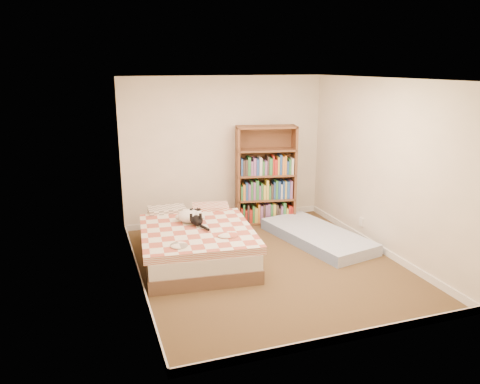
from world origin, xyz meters
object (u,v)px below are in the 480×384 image
object	(u,v)px
bed	(196,241)
bookshelf	(265,188)
black_cat	(195,218)
floor_mattress	(317,236)
white_dog	(190,216)

from	to	relation	value
bed	bookshelf	bearing A→B (deg)	43.03
bed	black_cat	bearing A→B (deg)	79.09
floor_mattress	black_cat	distance (m)	1.98
bookshelf	floor_mattress	bearing A→B (deg)	-58.88
bookshelf	floor_mattress	xyz separation A→B (m)	(0.42, -1.15, -0.52)
white_dog	bookshelf	bearing A→B (deg)	26.68
bed	bookshelf	distance (m)	1.94
black_cat	white_dog	world-z (taller)	white_dog
bed	floor_mattress	world-z (taller)	bed
bookshelf	bed	bearing A→B (deg)	-131.70
bed	white_dog	bearing A→B (deg)	109.41
bed	black_cat	distance (m)	0.33
black_cat	white_dog	distance (m)	0.09
bed	black_cat	world-z (taller)	black_cat
bed	bookshelf	size ratio (longest dim) A/B	1.29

